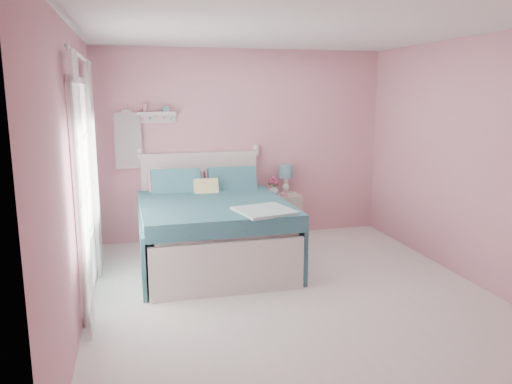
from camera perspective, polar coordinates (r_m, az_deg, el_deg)
name	(u,v)px	position (r m, az deg, el deg)	size (l,w,h in m)	color
floor	(292,295)	(5.18, 4.12, -11.65)	(4.50, 4.50, 0.00)	silver
room_shell	(294,139)	(4.79, 4.39, 6.07)	(4.50, 4.50, 4.50)	pink
bed	(212,229)	(6.01, -5.06, -4.26)	(1.69, 2.12, 1.22)	silver
nightstand	(283,215)	(7.06, 3.14, -2.70)	(0.43, 0.42, 0.62)	beige
table_lamp	(286,173)	(7.02, 3.43, 2.13)	(0.20, 0.20, 0.41)	white
vase	(274,189)	(6.97, 2.01, 0.33)	(0.14, 0.14, 0.15)	silver
teacup	(284,194)	(6.86, 3.26, -0.19)	(0.09, 0.09, 0.07)	pink
roses	(274,181)	(6.95, 2.01, 1.24)	(0.14, 0.11, 0.12)	#C64374
wall_shelf	(156,114)	(6.73, -11.32, 8.68)	(0.50, 0.15, 0.25)	silver
hanging_dress	(128,141)	(6.74, -14.40, 5.70)	(0.34, 0.03, 0.72)	white
french_door	(84,193)	(5.04, -19.04, -0.12)	(0.04, 1.32, 2.16)	silver
curtain_near	(82,198)	(4.29, -19.28, -0.62)	(0.04, 0.40, 2.32)	white
curtain_far	(94,170)	(5.75, -18.01, 2.37)	(0.04, 0.40, 2.32)	white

